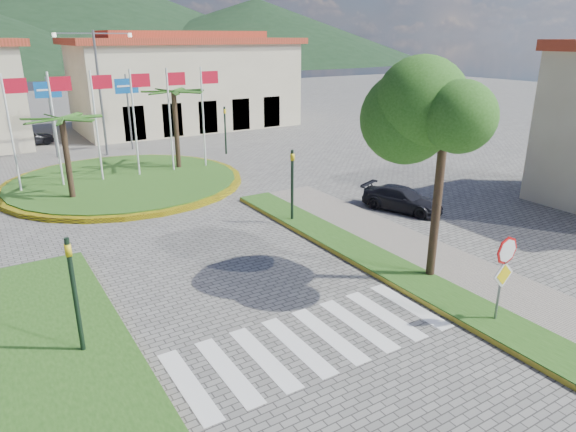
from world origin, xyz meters
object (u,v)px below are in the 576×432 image
roundabout_island (124,181)px  car_side_right (402,199)px  stop_sign (504,266)px  deciduous_tree (445,123)px  car_dark_a (25,137)px  car_dark_b (163,128)px

roundabout_island → car_side_right: size_ratio=3.39×
stop_sign → deciduous_tree: (0.60, 3.04, 3.38)m
roundabout_island → stop_sign: 20.69m
deciduous_tree → car_side_right: (4.22, 5.74, -4.63)m
roundabout_island → car_dark_a: 14.51m
stop_sign → deciduous_tree: bearing=78.8°
car_dark_b → car_side_right: (3.00, -24.31, -0.07)m
car_dark_a → deciduous_tree: bearing=178.6°
car_dark_a → car_dark_b: size_ratio=1.01×
car_side_right → car_dark_a: bearing=95.4°
car_dark_a → car_dark_b: (10.03, -1.07, -0.03)m
deciduous_tree → car_side_right: deciduous_tree is taller
stop_sign → car_dark_a: stop_sign is taller
stop_sign → car_dark_b: bearing=86.9°
stop_sign → car_side_right: 10.09m
car_dark_b → stop_sign: bearing=179.7°
roundabout_island → car_dark_b: roundabout_island is taller
stop_sign → car_side_right: size_ratio=0.71×
car_dark_a → roundabout_island: bearing=176.0°
car_dark_a → car_dark_b: 10.08m
deciduous_tree → car_dark_a: size_ratio=1.80×
stop_sign → deciduous_tree: 4.59m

